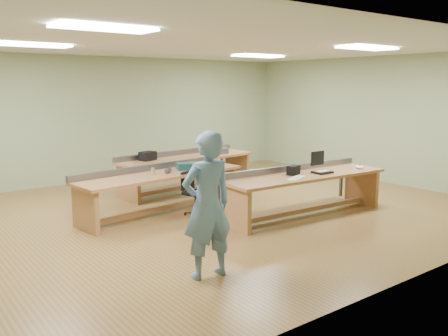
{
  "coord_description": "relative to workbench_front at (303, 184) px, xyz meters",
  "views": [
    {
      "loc": [
        -4.85,
        -6.97,
        2.3
      ],
      "look_at": [
        -0.06,
        -0.6,
        0.91
      ],
      "focal_mm": 38.0,
      "sensor_mm": 36.0,
      "label": 1
    }
  ],
  "objects": [
    {
      "name": "floor",
      "position": [
        -1.26,
        1.2,
        -0.56
      ],
      "size": [
        10.0,
        10.0,
        0.0
      ],
      "primitive_type": "plane",
      "color": "olive",
      "rests_on": "ground"
    },
    {
      "name": "ceiling",
      "position": [
        -1.26,
        1.2,
        2.44
      ],
      "size": [
        10.0,
        10.0,
        0.0
      ],
      "primitive_type": "plane",
      "color": "silver",
      "rests_on": "wall_back"
    },
    {
      "name": "wall_back",
      "position": [
        -1.26,
        5.2,
        0.94
      ],
      "size": [
        10.0,
        0.04,
        3.0
      ],
      "primitive_type": "cube",
      "color": "#8FA47C",
      "rests_on": "floor"
    },
    {
      "name": "wall_front",
      "position": [
        -1.26,
        -2.8,
        0.94
      ],
      "size": [
        10.0,
        0.04,
        3.0
      ],
      "primitive_type": "cube",
      "color": "#8FA47C",
      "rests_on": "floor"
    },
    {
      "name": "wall_right",
      "position": [
        3.74,
        1.2,
        0.94
      ],
      "size": [
        0.04,
        8.0,
        3.0
      ],
      "primitive_type": "cube",
      "color": "#8FA47C",
      "rests_on": "floor"
    },
    {
      "name": "fluor_panels",
      "position": [
        -1.26,
        1.2,
        2.41
      ],
      "size": [
        6.2,
        3.5,
        0.03
      ],
      "color": "white",
      "rests_on": "ceiling"
    },
    {
      "name": "workbench_front",
      "position": [
        0.0,
        0.0,
        0.0
      ],
      "size": [
        3.28,
        1.03,
        0.86
      ],
      "rotation": [
        0.0,
        0.0,
        -0.05
      ],
      "color": "#AC7648",
      "rests_on": "floor"
    },
    {
      "name": "workbench_mid",
      "position": [
        -2.0,
        1.62,
        -0.0
      ],
      "size": [
        3.3,
        1.25,
        0.86
      ],
      "rotation": [
        0.0,
        0.0,
        0.13
      ],
      "color": "#AC7648",
      "rests_on": "floor"
    },
    {
      "name": "workbench_back",
      "position": [
        -0.55,
        3.0,
        0.0
      ],
      "size": [
        3.32,
        1.21,
        0.86
      ],
      "rotation": [
        0.0,
        0.0,
        0.11
      ],
      "color": "#AC7648",
      "rests_on": "floor"
    },
    {
      "name": "person",
      "position": [
        -2.98,
        -1.27,
        0.33
      ],
      "size": [
        0.69,
        0.49,
        1.79
      ],
      "primitive_type": "imported",
      "rotation": [
        0.0,
        0.0,
        3.05
      ],
      "color": "slate",
      "rests_on": "floor"
    },
    {
      "name": "laptop_base",
      "position": [
        0.33,
        -0.14,
        0.2
      ],
      "size": [
        0.33,
        0.27,
        0.04
      ],
      "primitive_type": "cube",
      "rotation": [
        0.0,
        0.0,
        -0.02
      ],
      "color": "black",
      "rests_on": "workbench_front"
    },
    {
      "name": "laptop_screen",
      "position": [
        0.33,
        -0.02,
        0.44
      ],
      "size": [
        0.33,
        0.02,
        0.26
      ],
      "primitive_type": "cube",
      "rotation": [
        0.0,
        0.0,
        -0.02
      ],
      "color": "black",
      "rests_on": "laptop_base"
    },
    {
      "name": "keyboard",
      "position": [
        -0.45,
        -0.26,
        0.2
      ],
      "size": [
        0.47,
        0.31,
        0.03
      ],
      "primitive_type": "cube",
      "rotation": [
        0.0,
        0.0,
        0.38
      ],
      "color": "white",
      "rests_on": "workbench_front"
    },
    {
      "name": "trackball_mouse",
      "position": [
        1.23,
        -0.25,
        0.22
      ],
      "size": [
        0.18,
        0.2,
        0.07
      ],
      "primitive_type": "ellipsoid",
      "rotation": [
        0.0,
        0.0,
        -0.22
      ],
      "color": "white",
      "rests_on": "workbench_front"
    },
    {
      "name": "camera_bag",
      "position": [
        -0.19,
        0.07,
        0.27
      ],
      "size": [
        0.27,
        0.21,
        0.16
      ],
      "primitive_type": "cube",
      "rotation": [
        0.0,
        0.0,
        0.27
      ],
      "color": "black",
      "rests_on": "workbench_front"
    },
    {
      "name": "task_chair",
      "position": [
        -1.57,
        1.17,
        -0.27
      ],
      "size": [
        0.55,
        0.55,
        0.79
      ],
      "rotation": [
        0.0,
        0.0,
        0.36
      ],
      "color": "black",
      "rests_on": "floor"
    },
    {
      "name": "parts_bin_teal",
      "position": [
        -1.42,
        1.65,
        0.25
      ],
      "size": [
        0.42,
        0.37,
        0.12
      ],
      "primitive_type": "cube",
      "rotation": [
        0.0,
        0.0,
        -0.36
      ],
      "color": "#143941",
      "rests_on": "workbench_mid"
    },
    {
      "name": "parts_bin_grey",
      "position": [
        -1.11,
        1.59,
        0.24
      ],
      "size": [
        0.44,
        0.32,
        0.11
      ],
      "primitive_type": "cube",
      "rotation": [
        0.0,
        0.0,
        0.16
      ],
      "color": "#3B3C3E",
      "rests_on": "workbench_mid"
    },
    {
      "name": "mug",
      "position": [
        -1.89,
        1.52,
        0.24
      ],
      "size": [
        0.17,
        0.17,
        0.11
      ],
      "primitive_type": "imported",
      "rotation": [
        0.0,
        0.0,
        -0.37
      ],
      "color": "#3B3C3E",
      "rests_on": "workbench_mid"
    },
    {
      "name": "drinks_can",
      "position": [
        -2.19,
        1.54,
        0.25
      ],
      "size": [
        0.09,
        0.09,
        0.13
      ],
      "primitive_type": "cylinder",
      "rotation": [
        0.0,
        0.0,
        0.43
      ],
      "color": "silver",
      "rests_on": "workbench_mid"
    },
    {
      "name": "storage_box_back",
      "position": [
        -1.48,
        3.06,
        0.28
      ],
      "size": [
        0.38,
        0.32,
        0.19
      ],
      "primitive_type": "cube",
      "rotation": [
        0.0,
        0.0,
        0.32
      ],
      "color": "black",
      "rests_on": "workbench_back"
    },
    {
      "name": "tray_back",
      "position": [
        0.33,
        2.94,
        0.25
      ],
      "size": [
        0.37,
        0.32,
        0.13
      ],
      "primitive_type": "cube",
      "rotation": [
        0.0,
        0.0,
        -0.32
      ],
      "color": "#3B3C3E",
      "rests_on": "workbench_back"
    }
  ]
}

